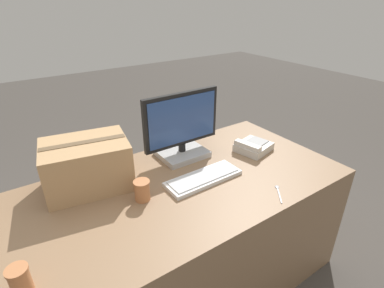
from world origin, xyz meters
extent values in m
plane|color=#47423D|center=(0.00, 0.00, 0.00)|extent=(12.00, 12.00, 0.00)
cube|color=#8C6B4C|center=(0.00, 0.00, 0.36)|extent=(1.80, 0.90, 0.73)
cube|color=#B7B7B7|center=(0.17, 0.26, 0.75)|extent=(0.28, 0.24, 0.03)
cylinder|color=black|center=(0.17, 0.26, 0.79)|extent=(0.04, 0.04, 0.05)
cube|color=black|center=(0.17, 0.26, 0.97)|extent=(0.49, 0.03, 0.32)
cube|color=#2D4C8C|center=(0.17, 0.24, 0.97)|extent=(0.45, 0.01, 0.28)
cube|color=silver|center=(0.12, -0.04, 0.74)|extent=(0.43, 0.16, 0.02)
cube|color=silver|center=(0.12, -0.04, 0.75)|extent=(0.39, 0.13, 0.01)
cube|color=beige|center=(0.59, 0.06, 0.75)|extent=(0.24, 0.23, 0.05)
cube|color=beige|center=(0.52, 0.04, 0.79)|extent=(0.08, 0.18, 0.03)
cube|color=gray|center=(0.62, 0.07, 0.78)|extent=(0.14, 0.13, 0.01)
cylinder|color=#BC7547|center=(-0.79, -0.24, 0.78)|extent=(0.07, 0.07, 0.10)
cylinder|color=#BC7547|center=(-0.79, -0.24, 0.83)|extent=(0.07, 0.07, 0.01)
cylinder|color=#BC7547|center=(-0.23, -0.01, 0.78)|extent=(0.07, 0.07, 0.10)
cylinder|color=#BC7547|center=(-0.23, -0.01, 0.83)|extent=(0.08, 0.08, 0.01)
cube|color=#B2B2B7|center=(0.35, -0.36, 0.73)|extent=(0.09, 0.10, 0.00)
ellipsoid|color=#B2B2B7|center=(0.40, -0.31, 0.73)|extent=(0.04, 0.04, 0.00)
cube|color=tan|center=(-0.40, 0.26, 0.85)|extent=(0.46, 0.37, 0.25)
cube|color=brown|center=(-0.40, 0.26, 0.98)|extent=(0.41, 0.11, 0.00)
camera|label=1|loc=(-0.70, -1.13, 1.64)|focal=28.00mm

